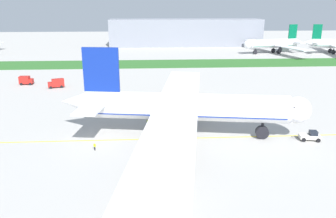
# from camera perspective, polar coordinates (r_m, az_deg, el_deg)

# --- Properties ---
(ground_plane) EXTENTS (600.00, 600.00, 0.00)m
(ground_plane) POSITION_cam_1_polar(r_m,az_deg,el_deg) (75.83, 2.15, -4.78)
(ground_plane) COLOR #ADAAA5
(ground_plane) RESTS_ON ground
(apron_taxi_line) EXTENTS (280.00, 0.36, 0.01)m
(apron_taxi_line) POSITION_cam_1_polar(r_m,az_deg,el_deg) (75.49, 2.18, -4.88)
(apron_taxi_line) COLOR yellow
(apron_taxi_line) RESTS_ON ground
(grass_median_strip) EXTENTS (320.00, 24.00, 0.10)m
(grass_median_strip) POSITION_cam_1_polar(r_m,az_deg,el_deg) (169.20, -1.09, 7.51)
(grass_median_strip) COLOR #2D6628
(grass_median_strip) RESTS_ON ground
(airliner_foreground) EXTENTS (54.13, 85.45, 19.35)m
(airliner_foreground) POSITION_cam_1_polar(r_m,az_deg,el_deg) (74.94, 2.41, 0.27)
(airliner_foreground) COLOR white
(airliner_foreground) RESTS_ON ground
(pushback_tug) EXTENTS (6.21, 3.09, 2.14)m
(pushback_tug) POSITION_cam_1_polar(r_m,az_deg,el_deg) (80.24, 22.53, -4.14)
(pushback_tug) COLOR white
(pushback_tug) RESTS_ON ground
(ground_crew_wingwalker_port) EXTENTS (0.59, 0.26, 1.68)m
(ground_crew_wingwalker_port) POSITION_cam_1_polar(r_m,az_deg,el_deg) (82.68, -3.35, -2.15)
(ground_crew_wingwalker_port) COLOR black
(ground_crew_wingwalker_port) RESTS_ON ground
(ground_crew_marshaller_front) EXTENTS (0.47, 0.43, 1.57)m
(ground_crew_marshaller_front) POSITION_cam_1_polar(r_m,az_deg,el_deg) (70.76, -12.06, -5.99)
(ground_crew_marshaller_front) COLOR black
(ground_crew_marshaller_front) RESTS_ON ground
(service_truck_baggage_loader) EXTENTS (6.15, 4.29, 2.68)m
(service_truck_baggage_loader) POSITION_cam_1_polar(r_m,az_deg,el_deg) (116.32, -10.48, 3.52)
(service_truck_baggage_loader) COLOR yellow
(service_truck_baggage_loader) RESTS_ON ground
(service_truck_fuel_bowser) EXTENTS (4.68, 2.67, 3.08)m
(service_truck_fuel_bowser) POSITION_cam_1_polar(r_m,az_deg,el_deg) (135.10, -22.49, 4.44)
(service_truck_fuel_bowser) COLOR #B21E19
(service_truck_fuel_bowser) RESTS_ON ground
(service_truck_catering_van) EXTENTS (5.83, 3.79, 3.06)m
(service_truck_catering_van) POSITION_cam_1_polar(r_m,az_deg,el_deg) (126.43, -17.99, 4.11)
(service_truck_catering_van) COLOR #B21E19
(service_truck_catering_van) RESTS_ON ground
(parked_airliner_far_centre) EXTENTS (38.62, 59.38, 16.45)m
(parked_airliner_far_centre) POSITION_cam_1_polar(r_m,az_deg,el_deg) (213.86, 17.13, 10.28)
(parked_airliner_far_centre) COLOR white
(parked_airliner_far_centre) RESTS_ON ground
(parked_airliner_far_right) EXTENTS (37.10, 56.16, 16.71)m
(parked_airliner_far_right) POSITION_cam_1_polar(r_m,az_deg,el_deg) (225.77, 26.09, 9.66)
(parked_airliner_far_right) COLOR white
(parked_airliner_far_right) RESTS_ON ground
(terminal_building) EXTENTS (103.49, 20.00, 18.00)m
(terminal_building) POSITION_cam_1_polar(r_m,az_deg,el_deg) (243.44, 2.91, 12.56)
(terminal_building) COLOR gray
(terminal_building) RESTS_ON ground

